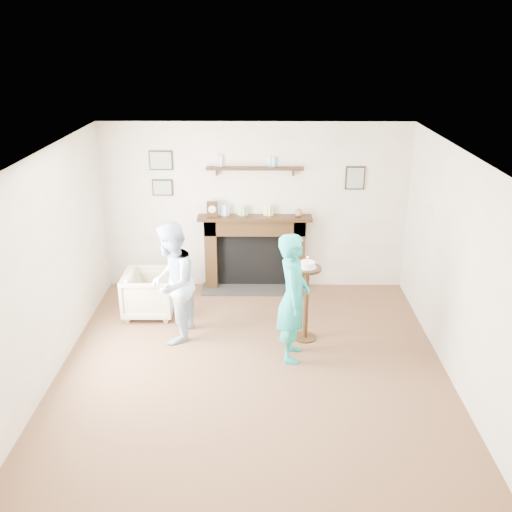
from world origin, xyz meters
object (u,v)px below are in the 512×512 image
at_px(armchair, 151,314).
at_px(woman, 292,356).
at_px(man, 175,338).
at_px(pedestal_table, 306,289).

relative_size(armchair, woman, 0.44).
distance_m(man, pedestal_table, 1.81).
distance_m(armchair, woman, 2.20).
height_order(man, woman, woman).
bearing_deg(armchair, man, -147.62).
bearing_deg(pedestal_table, man, -179.65).
height_order(man, pedestal_table, pedestal_table).
xyz_separation_m(woman, pedestal_table, (0.19, 0.44, 0.69)).
xyz_separation_m(man, pedestal_table, (1.67, 0.01, 0.69)).
bearing_deg(pedestal_table, armchair, 162.85).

